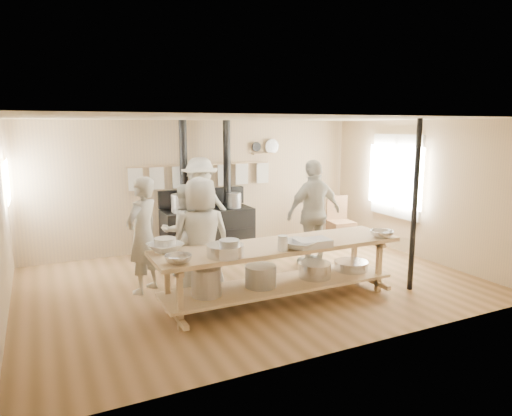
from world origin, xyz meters
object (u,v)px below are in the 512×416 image
at_px(prep_table, 279,266).
at_px(stove, 207,225).
at_px(roasting_pan, 313,243).
at_px(cook_left, 184,230).
at_px(cook_by_window, 200,207).
at_px(chair, 340,231).
at_px(cook_far_left, 143,235).
at_px(cook_center, 201,239).
at_px(cook_right, 314,213).

bearing_deg(prep_table, stove, 89.96).
height_order(stove, roasting_pan, stove).
bearing_deg(cook_left, cook_by_window, -117.34).
distance_m(cook_by_window, chair, 3.02).
distance_m(cook_by_window, roasting_pan, 3.19).
relative_size(cook_far_left, cook_center, 0.98).
relative_size(cook_center, roasting_pan, 3.78).
height_order(cook_center, roasting_pan, cook_center).
height_order(cook_left, cook_right, cook_right).
relative_size(cook_far_left, chair, 1.71).
height_order(cook_right, roasting_pan, cook_right).
relative_size(cook_by_window, roasting_pan, 4.01).
xyz_separation_m(cook_left, roasting_pan, (1.21, -2.04, 0.13)).
xyz_separation_m(cook_by_window, chair, (2.89, -0.59, -0.65)).
relative_size(prep_table, cook_left, 2.32).
bearing_deg(chair, stove, 171.59).
distance_m(stove, roasting_pan, 3.39).
distance_m(cook_far_left, cook_right, 3.05).
bearing_deg(cook_far_left, cook_center, 96.41).
relative_size(stove, cook_left, 1.68).
bearing_deg(cook_far_left, roasting_pan, 101.29).
relative_size(cook_left, cook_right, 0.81).
bearing_deg(cook_center, cook_by_window, -108.27).
distance_m(prep_table, cook_right, 1.95).
distance_m(cook_left, cook_by_window, 1.29).
height_order(cook_center, cook_right, cook_right).
relative_size(stove, cook_by_window, 1.37).
relative_size(stove, roasting_pan, 5.49).
distance_m(prep_table, chair, 3.49).
bearing_deg(cook_right, cook_by_window, -48.14).
height_order(cook_far_left, cook_center, cook_center).
height_order(prep_table, cook_right, cook_right).
distance_m(stove, cook_center, 2.64).
height_order(cook_right, cook_by_window, cook_right).
xyz_separation_m(prep_table, cook_right, (1.40, 1.28, 0.44)).
bearing_deg(cook_right, roasting_pan, 52.22).
bearing_deg(cook_right, stove, -55.62).
distance_m(prep_table, cook_by_window, 2.85).
bearing_deg(cook_center, cook_far_left, -42.66).
height_order(cook_left, roasting_pan, cook_left).
bearing_deg(cook_by_window, prep_table, -81.89).
bearing_deg(prep_table, cook_right, 42.33).
bearing_deg(cook_by_window, cook_left, -117.16).
height_order(cook_by_window, roasting_pan, cook_by_window).
relative_size(chair, roasting_pan, 2.17).
xyz_separation_m(cook_left, cook_right, (2.27, -0.43, 0.18)).
height_order(cook_left, cook_center, cook_center).
bearing_deg(cook_right, cook_far_left, -3.67).
height_order(cook_center, chair, cook_center).
xyz_separation_m(stove, cook_far_left, (-1.65, -1.78, 0.36)).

